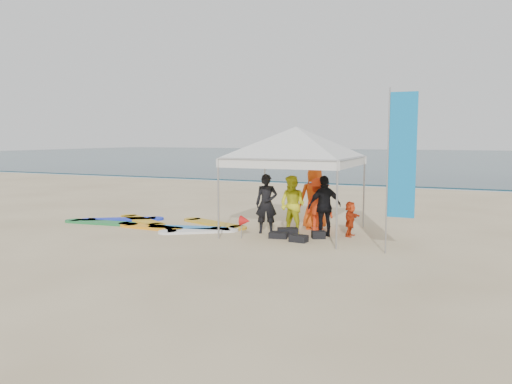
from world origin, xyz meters
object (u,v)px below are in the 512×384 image
object	(u,v)px
person_black_a	(266,204)
person_orange_a	(319,206)
person_orange_b	(315,198)
person_seated	(350,219)
surfboard_spread	(158,224)
person_black_b	(325,206)
canopy_tent	(296,127)
feather_flag	(401,157)
marker_pennant	(245,221)
person_yellow	(292,205)

from	to	relation	value
person_black_a	person_orange_a	xyz separation A→B (m)	(1.39, 0.57, -0.05)
person_orange_b	person_seated	xyz separation A→B (m)	(1.24, -0.68, -0.46)
surfboard_spread	person_black_b	bearing A→B (deg)	4.19
person_black_b	person_orange_b	world-z (taller)	person_orange_b
person_orange_b	person_seated	distance (m)	1.49
canopy_tent	feather_flag	distance (m)	3.60
feather_flag	surfboard_spread	world-z (taller)	feather_flag
person_black_b	person_black_a	bearing A→B (deg)	-36.76
person_seated	marker_pennant	bearing A→B (deg)	125.78
person_seated	feather_flag	xyz separation A→B (m)	(1.54, -1.73, 1.81)
person_yellow	canopy_tent	xyz separation A→B (m)	(0.01, 0.21, 2.21)
person_black_a	marker_pennant	distance (m)	1.08
canopy_tent	person_orange_b	bearing A→B (deg)	66.63
person_seated	feather_flag	world-z (taller)	feather_flag
person_seated	person_yellow	bearing A→B (deg)	106.71
person_yellow	person_seated	world-z (taller)	person_yellow
person_orange_a	person_orange_b	world-z (taller)	person_orange_b
canopy_tent	feather_flag	world-z (taller)	feather_flag
canopy_tent	surfboard_spread	distance (m)	5.35
person_yellow	surfboard_spread	world-z (taller)	person_yellow
person_orange_a	marker_pennant	bearing A→B (deg)	75.86
person_black_b	surfboard_spread	world-z (taller)	person_black_b
person_seated	surfboard_spread	size ratio (longest dim) A/B	0.18
person_orange_a	person_seated	distance (m)	0.99
person_black_b	surfboard_spread	size ratio (longest dim) A/B	0.31
person_orange_a	person_orange_b	distance (m)	0.69
person_black_a	person_black_b	distance (m)	1.68
person_yellow	canopy_tent	bearing A→B (deg)	102.00
person_orange_b	marker_pennant	distance (m)	2.57
person_black_b	person_orange_a	bearing A→B (deg)	-96.63
person_seated	surfboard_spread	distance (m)	6.02
person_black_b	marker_pennant	xyz separation A→B (m)	(-1.88, -1.20, -0.36)
person_black_a	person_orange_b	xyz separation A→B (m)	(1.09, 1.17, 0.10)
person_seated	person_black_a	bearing A→B (deg)	107.34
person_orange_a	marker_pennant	world-z (taller)	person_orange_a
person_yellow	feather_flag	xyz separation A→B (m)	(3.14, -1.41, 1.46)
person_yellow	feather_flag	world-z (taller)	feather_flag
marker_pennant	surfboard_spread	size ratio (longest dim) A/B	0.11
person_black_a	canopy_tent	world-z (taller)	canopy_tent
marker_pennant	feather_flag	bearing A→B (deg)	-3.29
feather_flag	canopy_tent	bearing A→B (deg)	152.63
person_black_a	canopy_tent	xyz separation A→B (m)	(0.74, 0.39, 2.20)
person_orange_a	person_orange_b	size ratio (longest dim) A/B	0.84
person_yellow	person_seated	bearing A→B (deg)	27.25
person_seated	feather_flag	size ratio (longest dim) A/B	0.25
surfboard_spread	feather_flag	bearing A→B (deg)	-7.91
person_seated	surfboard_spread	world-z (taller)	person_seated
person_black_a	person_black_b	world-z (taller)	person_black_a
person_yellow	marker_pennant	bearing A→B (deg)	-112.92
feather_flag	person_black_b	bearing A→B (deg)	146.98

